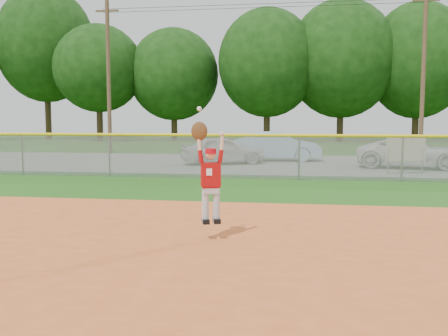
# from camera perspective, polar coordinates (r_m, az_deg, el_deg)

# --- Properties ---
(ground) EXTENTS (120.00, 120.00, 0.00)m
(ground) POSITION_cam_1_polar(r_m,az_deg,el_deg) (7.91, -16.85, -9.75)
(ground) COLOR #1E4E12
(ground) RESTS_ON ground
(parking_strip) EXTENTS (44.00, 10.00, 0.03)m
(parking_strip) POSITION_cam_1_polar(r_m,az_deg,el_deg) (23.20, 0.26, 0.62)
(parking_strip) COLOR #65635F
(parking_strip) RESTS_ON ground
(car_white_a) EXTENTS (3.94, 2.86, 1.25)m
(car_white_a) POSITION_cam_1_polar(r_m,az_deg,el_deg) (22.36, -0.17, 2.07)
(car_white_a) COLOR silver
(car_white_a) RESTS_ON parking_strip
(car_blue) EXTENTS (4.31, 1.73, 1.39)m
(car_blue) POSITION_cam_1_polar(r_m,az_deg,el_deg) (24.20, 6.03, 2.49)
(car_blue) COLOR #92BCD9
(car_blue) RESTS_ON parking_strip
(car_white_b) EXTENTS (4.82, 3.02, 1.24)m
(car_white_b) POSITION_cam_1_polar(r_m,az_deg,el_deg) (21.91, 20.79, 1.61)
(car_white_b) COLOR silver
(car_white_b) RESTS_ON parking_strip
(sponsor_sign) EXTENTS (1.47, 0.58, 1.38)m
(sponsor_sign) POSITION_cam_1_polar(r_m,az_deg,el_deg) (19.39, 20.07, 1.93)
(sponsor_sign) COLOR gray
(sponsor_sign) RESTS_ON ground
(outfield_fence) EXTENTS (40.06, 0.10, 1.55)m
(outfield_fence) POSITION_cam_1_polar(r_m,az_deg,el_deg) (17.24, -2.60, 1.74)
(outfield_fence) COLOR gray
(outfield_fence) RESTS_ON ground
(power_lines) EXTENTS (19.40, 0.24, 9.00)m
(power_lines) POSITION_cam_1_polar(r_m,az_deg,el_deg) (29.08, 3.98, 10.83)
(power_lines) COLOR #4C3823
(power_lines) RESTS_ON ground
(tree_line) EXTENTS (62.37, 13.00, 14.43)m
(tree_line) POSITION_cam_1_polar(r_m,az_deg,el_deg) (45.17, 5.59, 12.63)
(tree_line) COLOR #422D1C
(tree_line) RESTS_ON ground
(ballplayer) EXTENTS (0.56, 0.31, 1.95)m
(ballplayer) POSITION_cam_1_polar(r_m,az_deg,el_deg) (8.31, -1.72, -0.61)
(ballplayer) COLOR silver
(ballplayer) RESTS_ON ground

